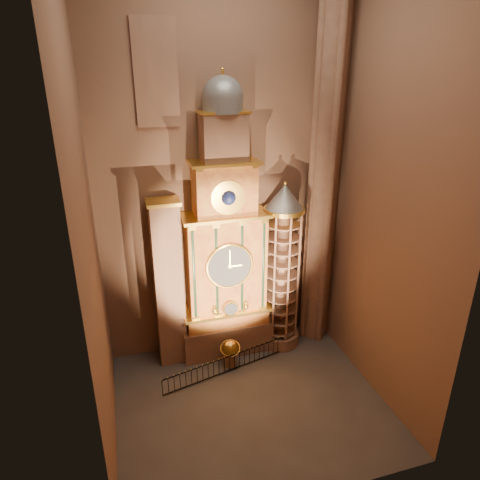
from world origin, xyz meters
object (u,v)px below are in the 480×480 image
object	(u,v)px
astronomical_clock	(225,253)
portrait_tower	(169,284)
stair_turret	(282,269)
celestial_globe	(230,351)
iron_railing	(227,365)

from	to	relation	value
astronomical_clock	portrait_tower	bearing A→B (deg)	179.71
astronomical_clock	portrait_tower	world-z (taller)	astronomical_clock
stair_turret	celestial_globe	bearing A→B (deg)	-158.49
celestial_globe	stair_turret	bearing A→B (deg)	21.51
astronomical_clock	stair_turret	distance (m)	3.78
portrait_tower	celestial_globe	distance (m)	5.48
stair_turret	iron_railing	size ratio (longest dim) A/B	1.39
portrait_tower	iron_railing	world-z (taller)	portrait_tower
iron_railing	celestial_globe	bearing A→B (deg)	57.31
portrait_tower	stair_turret	world-z (taller)	stair_turret
portrait_tower	celestial_globe	bearing A→B (deg)	-28.68
astronomical_clock	portrait_tower	distance (m)	3.73
celestial_globe	portrait_tower	bearing A→B (deg)	151.32
astronomical_clock	celestial_globe	distance (m)	5.89
astronomical_clock	stair_turret	xyz separation A→B (m)	(3.50, -0.26, -1.41)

